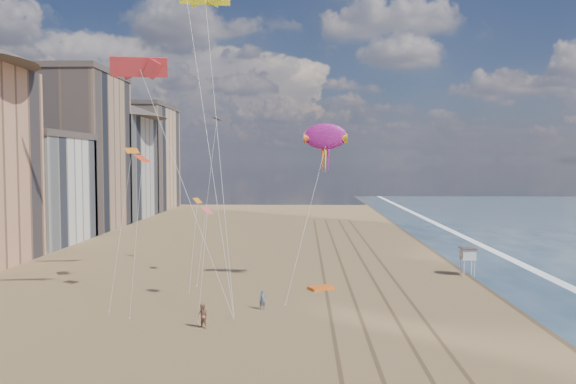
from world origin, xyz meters
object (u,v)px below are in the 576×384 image
(kite_flyer_a, at_px, (263,300))
(kite_flyer_b, at_px, (203,316))
(grounded_kite, at_px, (321,288))
(show_kite, at_px, (325,137))
(lifeguard_stand, at_px, (468,254))

(kite_flyer_a, bearing_deg, kite_flyer_b, -124.33)
(grounded_kite, xyz_separation_m, show_kite, (0.42, 1.56, 14.87))
(kite_flyer_a, xyz_separation_m, kite_flyer_b, (-4.10, -5.49, 0.11))
(grounded_kite, relative_size, show_kite, 0.13)
(show_kite, bearing_deg, grounded_kite, -105.08)
(lifeguard_stand, bearing_deg, kite_flyer_b, -141.67)
(grounded_kite, distance_m, kite_flyer_a, 9.31)
(lifeguard_stand, xyz_separation_m, show_kite, (-15.89, -5.51, 12.62))
(kite_flyer_b, bearing_deg, lifeguard_stand, 73.34)
(grounded_kite, bearing_deg, kite_flyer_b, -153.24)
(grounded_kite, relative_size, kite_flyer_a, 1.42)
(lifeguard_stand, relative_size, kite_flyer_a, 1.88)
(lifeguard_stand, height_order, kite_flyer_a, lifeguard_stand)
(lifeguard_stand, distance_m, grounded_kite, 17.92)
(kite_flyer_a, height_order, kite_flyer_b, kite_flyer_b)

